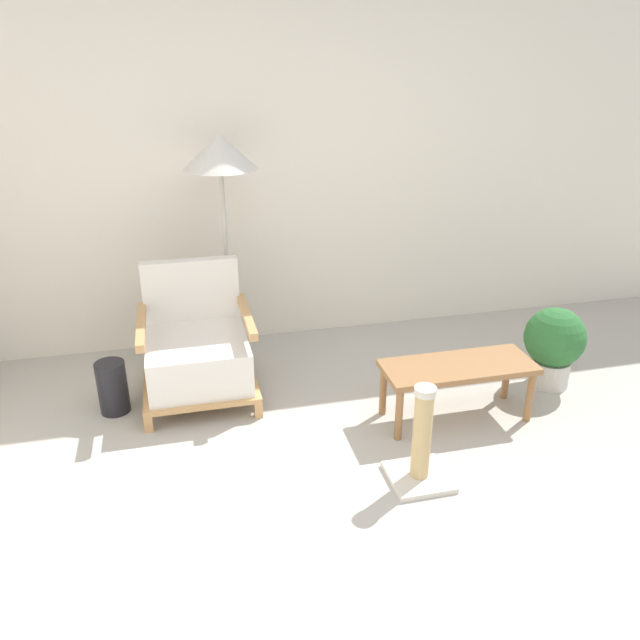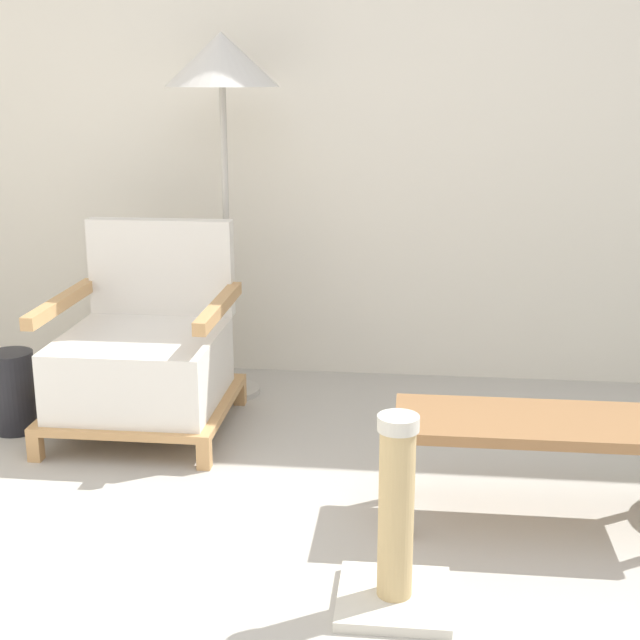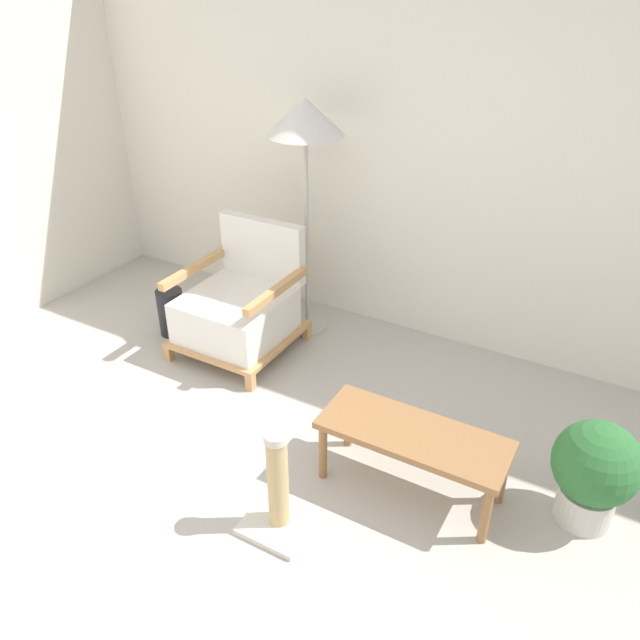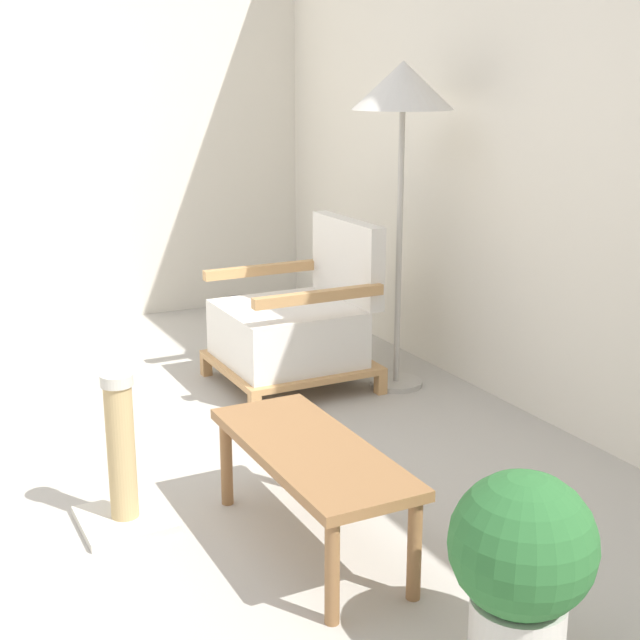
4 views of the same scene
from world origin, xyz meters
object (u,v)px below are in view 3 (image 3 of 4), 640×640
Objects in this scene: coffee_table at (413,440)px; scratching_post at (278,494)px; potted_plant at (595,470)px; floor_lamp at (305,127)px; armchair at (240,307)px; vase at (171,312)px.

scratching_post is at bearing -130.30° from coffee_table.
potted_plant reaches higher than coffee_table.
floor_lamp is 2.45m from potted_plant.
scratching_post reaches higher than coffee_table.
potted_plant is (2.02, -0.86, -1.10)m from floor_lamp.
armchair is 2.31m from potted_plant.
floor_lamp is 1.98m from coffee_table.
vase is 0.61× the size of potted_plant.
coffee_table is 0.68m from scratching_post.
armchair is 0.90× the size of coffee_table.
coffee_table is (1.23, -1.09, -1.10)m from floor_lamp.
armchair is at bearing 156.32° from coffee_table.
scratching_post is at bearing -34.20° from vase.
armchair is 1.57m from scratching_post.
potted_plant is (2.27, -0.43, -0.00)m from armchair.
armchair is 1.51× the size of potted_plant.
scratching_post is (-0.43, -0.51, -0.12)m from coffee_table.
scratching_post is at bearing -148.79° from potted_plant.
potted_plant is (0.79, 0.23, -0.01)m from coffee_table.
scratching_post reaches higher than vase.
floor_lamp is 4.74× the size of vase.
coffee_table is at bearing -23.68° from armchair.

